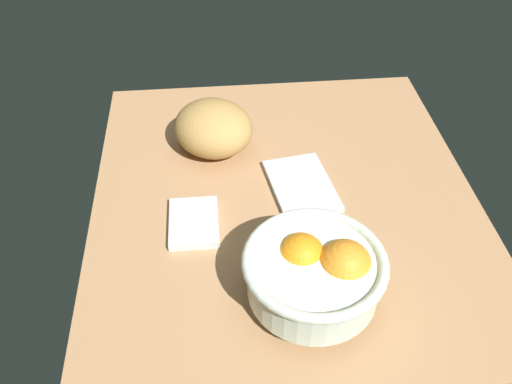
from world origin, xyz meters
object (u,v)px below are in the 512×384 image
fruit_bowl (316,272)px  napkin_spare (194,223)px  bread_loaf (213,128)px  napkin_folded (301,186)px

fruit_bowl → napkin_spare: fruit_bowl is taller
bread_loaf → napkin_folded: (-13.03, -15.20, -4.48)cm
napkin_folded → napkin_spare: 20.91cm
napkin_folded → napkin_spare: bearing=111.4°
napkin_folded → fruit_bowl: bearing=175.3°
bread_loaf → napkin_spare: (-20.65, 4.27, -4.37)cm
fruit_bowl → bread_loaf: size_ratio=1.33×
fruit_bowl → bread_loaf: 39.59cm
bread_loaf → napkin_spare: size_ratio=1.38×
fruit_bowl → bread_loaf: (37.30, 13.22, -0.99)cm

